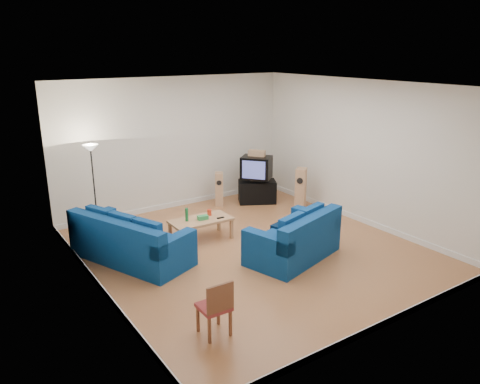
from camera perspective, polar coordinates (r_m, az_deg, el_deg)
room at (r=8.81m, az=1.46°, el=2.12°), size 6.01×6.51×3.21m
sofa_three_seat at (r=8.99m, az=-13.35°, el=-6.20°), size 1.83×2.55×0.90m
sofa_loveseat at (r=8.91m, az=6.78°, el=-5.98°), size 2.04×1.48×0.91m
coffee_table at (r=9.68m, az=-4.80°, el=-3.62°), size 1.27×0.65×0.46m
bottle at (r=9.55m, az=-6.51°, el=-2.75°), size 0.07×0.07×0.28m
tissue_box at (r=9.63m, az=-4.56°, el=-3.12°), size 0.23×0.14×0.09m
red_canister at (r=9.85m, az=-3.76°, el=-2.50°), size 0.10×0.10×0.13m
remote at (r=9.69m, az=-2.39°, el=-3.15°), size 0.16×0.06×0.02m
tv_stand at (r=12.05m, az=2.11°, el=0.06°), size 1.07×0.90×0.57m
av_receiver at (r=11.92m, az=2.14°, el=1.52°), size 0.49×0.47×0.09m
television at (r=11.81m, az=2.01°, el=3.00°), size 0.87×0.90×0.56m
centre_speaker at (r=11.79m, az=2.06°, el=4.75°), size 0.39×0.44×0.15m
speaker_left at (r=11.77m, az=-2.55°, el=0.36°), size 0.30×0.32×0.85m
speaker_right at (r=11.59m, az=7.40°, el=0.41°), size 0.39×0.38×1.03m
floor_lamp at (r=10.26m, az=-17.64°, el=3.70°), size 0.33×0.33×1.92m
dining_chair at (r=6.56m, az=-2.94°, el=-13.67°), size 0.41×0.41×0.84m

